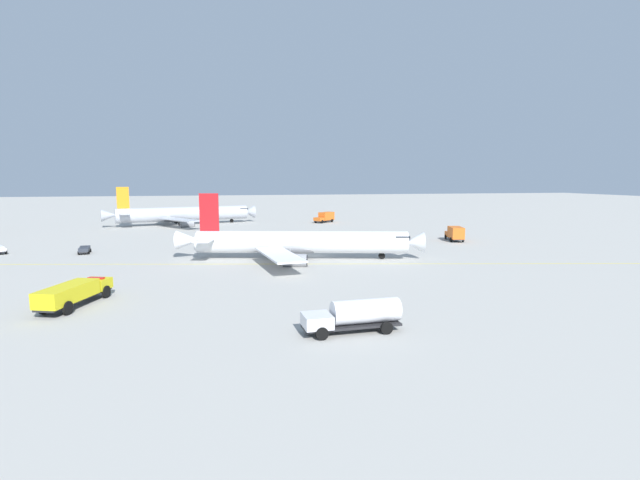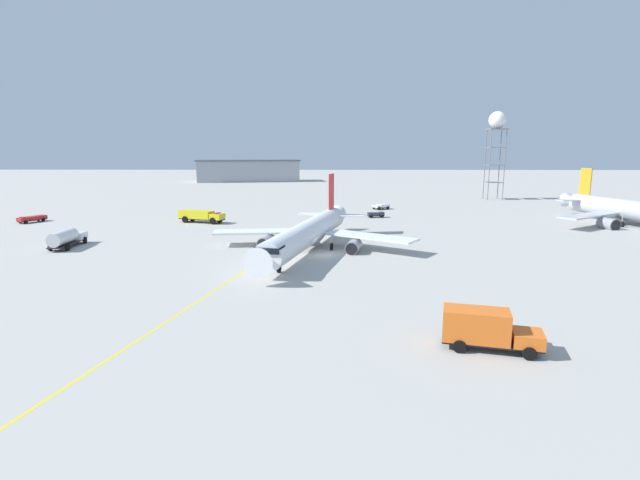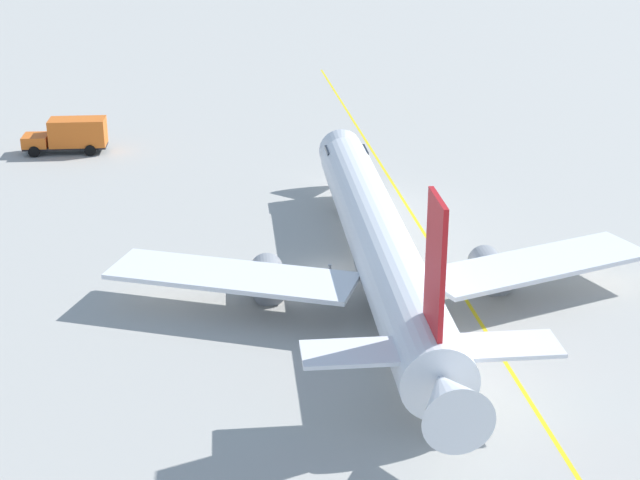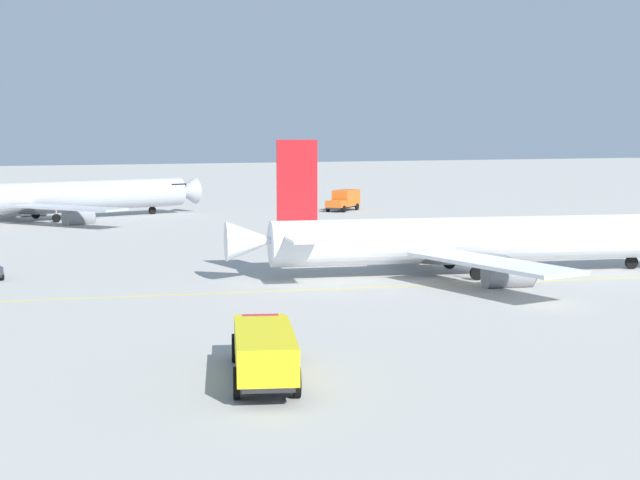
{
  "view_description": "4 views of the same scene",
  "coord_description": "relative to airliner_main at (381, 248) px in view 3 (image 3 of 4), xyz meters",
  "views": [
    {
      "loc": [
        78.62,
        -16.31,
        13.41
      ],
      "look_at": [
        -0.84,
        1.19,
        2.64
      ],
      "focal_mm": 26.24,
      "sensor_mm": 36.0,
      "label": 1
    },
    {
      "loc": [
        -0.51,
        68.86,
        15.17
      ],
      "look_at": [
        0.62,
        0.98,
        2.41
      ],
      "focal_mm": 27.1,
      "sensor_mm": 36.0,
      "label": 2
    },
    {
      "loc": [
        -18.88,
        -53.37,
        24.43
      ],
      "look_at": [
        -0.55,
        -0.32,
        2.48
      ],
      "focal_mm": 54.26,
      "sensor_mm": 36.0,
      "label": 3
    },
    {
      "loc": [
        65.73,
        -46.73,
        11.25
      ],
      "look_at": [
        -6.97,
        -12.95,
        2.29
      ],
      "focal_mm": 52.58,
      "sensor_mm": 36.0,
      "label": 4
    }
  ],
  "objects": [
    {
      "name": "catering_truck_truck",
      "position": [
        -14.94,
        36.71,
        -0.99
      ],
      "size": [
        7.73,
        4.26,
        3.1
      ],
      "rotation": [
        0.0,
        0.0,
        2.89
      ],
      "color": "#232326",
      "rests_on": "ground_plane"
    },
    {
      "name": "airliner_main",
      "position": [
        0.0,
        0.0,
        0.0
      ],
      "size": [
        32.17,
        40.94,
        11.04
      ],
      "rotation": [
        0.0,
        0.0,
        1.34
      ],
      "color": "white",
      "rests_on": "ground_plane"
    },
    {
      "name": "taxiway_centreline",
      "position": [
        5.95,
        4.82,
        -2.64
      ],
      "size": [
        25.62,
        119.86,
        0.01
      ],
      "rotation": [
        0.0,
        0.0,
        1.36
      ],
      "color": "yellow",
      "rests_on": "ground_plane"
    },
    {
      "name": "ground_plane",
      "position": [
        -2.36,
        3.16,
        -2.65
      ],
      "size": [
        600.0,
        600.0,
        0.0
      ],
      "primitive_type": "plane",
      "color": "#ADAAA3"
    }
  ]
}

